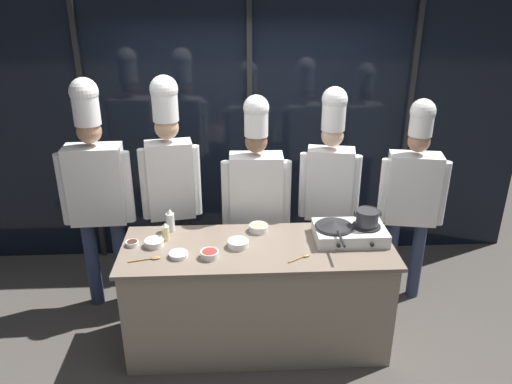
# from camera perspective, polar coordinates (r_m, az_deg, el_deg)

# --- Properties ---
(ground_plane) EXTENTS (24.00, 24.00, 0.00)m
(ground_plane) POSITION_cam_1_polar(r_m,az_deg,el_deg) (4.40, 0.17, -16.56)
(ground_plane) COLOR #47423D
(window_wall_back) EXTENTS (5.69, 0.09, 2.70)m
(window_wall_back) POSITION_cam_1_polar(r_m,az_deg,el_deg) (5.13, -0.73, 6.68)
(window_wall_back) COLOR black
(window_wall_back) RESTS_ON ground_plane
(demo_counter) EXTENTS (2.11, 0.76, 0.91)m
(demo_counter) POSITION_cam_1_polar(r_m,az_deg,el_deg) (4.12, 0.18, -11.70)
(demo_counter) COLOR gray
(demo_counter) RESTS_ON ground_plane
(portable_stove) EXTENTS (0.56, 0.39, 0.12)m
(portable_stove) POSITION_cam_1_polar(r_m,az_deg,el_deg) (4.02, 10.66, -4.59)
(portable_stove) COLOR silver
(portable_stove) RESTS_ON demo_counter
(frying_pan) EXTENTS (0.31, 0.53, 0.04)m
(frying_pan) POSITION_cam_1_polar(r_m,az_deg,el_deg) (3.96, 8.95, -3.67)
(frying_pan) COLOR #232326
(frying_pan) RESTS_ON portable_stove
(stock_pot) EXTENTS (0.21, 0.18, 0.13)m
(stock_pot) POSITION_cam_1_polar(r_m,az_deg,el_deg) (4.00, 12.58, -2.87)
(stock_pot) COLOR #333335
(stock_pot) RESTS_ON portable_stove
(squeeze_bottle_clear) EXTENTS (0.07, 0.07, 0.20)m
(squeeze_bottle_clear) POSITION_cam_1_polar(r_m,az_deg,el_deg) (4.12, -9.77, -3.23)
(squeeze_bottle_clear) COLOR white
(squeeze_bottle_clear) RESTS_ON demo_counter
(squeeze_bottle_oil) EXTENTS (0.06, 0.06, 0.15)m
(squeeze_bottle_oil) POSITION_cam_1_polar(r_m,az_deg,el_deg) (4.00, -10.29, -4.49)
(squeeze_bottle_oil) COLOR beige
(squeeze_bottle_oil) RESTS_ON demo_counter
(prep_bowl_mushrooms) EXTENTS (0.16, 0.16, 0.06)m
(prep_bowl_mushrooms) POSITION_cam_1_polar(r_m,az_deg,el_deg) (4.08, 0.30, -4.07)
(prep_bowl_mushrooms) COLOR white
(prep_bowl_mushrooms) RESTS_ON demo_counter
(prep_bowl_rice) EXTENTS (0.16, 0.16, 0.06)m
(prep_bowl_rice) POSITION_cam_1_polar(r_m,az_deg,el_deg) (3.86, -2.06, -5.83)
(prep_bowl_rice) COLOR white
(prep_bowl_rice) RESTS_ON demo_counter
(prep_bowl_garlic) EXTENTS (0.15, 0.15, 0.05)m
(prep_bowl_garlic) POSITION_cam_1_polar(r_m,az_deg,el_deg) (3.95, -11.57, -5.67)
(prep_bowl_garlic) COLOR white
(prep_bowl_garlic) RESTS_ON demo_counter
(prep_bowl_chicken) EXTENTS (0.15, 0.15, 0.04)m
(prep_bowl_chicken) POSITION_cam_1_polar(r_m,az_deg,el_deg) (3.78, -8.85, -7.05)
(prep_bowl_chicken) COLOR white
(prep_bowl_chicken) RESTS_ON demo_counter
(prep_bowl_soy_glaze) EXTENTS (0.10, 0.10, 0.04)m
(prep_bowl_soy_glaze) POSITION_cam_1_polar(r_m,az_deg,el_deg) (4.00, -13.96, -5.68)
(prep_bowl_soy_glaze) COLOR white
(prep_bowl_soy_glaze) RESTS_ON demo_counter
(prep_bowl_bell_pepper) EXTENTS (0.14, 0.14, 0.06)m
(prep_bowl_bell_pepper) POSITION_cam_1_polar(r_m,az_deg,el_deg) (3.73, -5.32, -7.05)
(prep_bowl_bell_pepper) COLOR white
(prep_bowl_bell_pepper) RESTS_ON demo_counter
(serving_spoon_slotted) EXTENTS (0.24, 0.08, 0.02)m
(serving_spoon_slotted) POSITION_cam_1_polar(r_m,az_deg,el_deg) (3.79, -11.90, -7.43)
(serving_spoon_slotted) COLOR olive
(serving_spoon_slotted) RESTS_ON demo_counter
(serving_spoon_solid) EXTENTS (0.18, 0.13, 0.02)m
(serving_spoon_solid) POSITION_cam_1_polar(r_m,az_deg,el_deg) (3.75, 5.39, -7.37)
(serving_spoon_solid) COLOR olive
(serving_spoon_solid) RESTS_ON demo_counter
(chef_head) EXTENTS (0.62, 0.26, 2.10)m
(chef_head) POSITION_cam_1_polar(r_m,az_deg,el_deg) (4.46, -17.80, 0.96)
(chef_head) COLOR #2D3856
(chef_head) RESTS_ON ground_plane
(chef_sous) EXTENTS (0.51, 0.27, 2.10)m
(chef_sous) POSITION_cam_1_polar(r_m,az_deg,el_deg) (4.38, -9.81, 2.17)
(chef_sous) COLOR #232326
(chef_sous) RESTS_ON ground_plane
(chef_line) EXTENTS (0.60, 0.25, 1.95)m
(chef_line) POSITION_cam_1_polar(r_m,az_deg,el_deg) (4.36, 0.02, 0.21)
(chef_line) COLOR #4C4C51
(chef_line) RESTS_ON ground_plane
(chef_pastry) EXTENTS (0.53, 0.29, 1.99)m
(chef_pastry) POSITION_cam_1_polar(r_m,az_deg,el_deg) (4.48, 8.42, 1.41)
(chef_pastry) COLOR #232326
(chef_pastry) RESTS_ON ground_plane
(chef_apprentice) EXTENTS (0.58, 0.31, 1.91)m
(chef_apprentice) POSITION_cam_1_polar(r_m,az_deg,el_deg) (4.61, 17.45, 0.29)
(chef_apprentice) COLOR #2D3856
(chef_apprentice) RESTS_ON ground_plane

